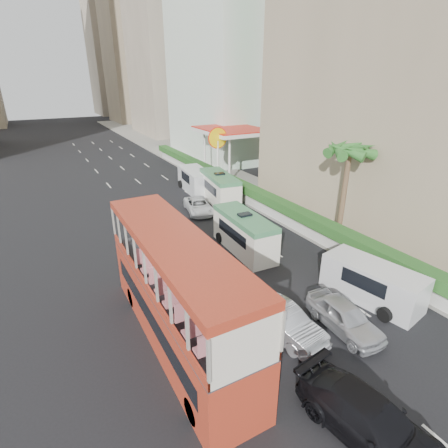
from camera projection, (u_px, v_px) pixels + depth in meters
ground_plane at (286, 301)px, 18.35m from camera, size 200.00×200.00×0.00m
double_decker_bus at (176, 291)px, 14.70m from camera, size 2.50×11.00×5.06m
car_silver_lane_a at (281, 334)px, 15.99m from camera, size 2.28×4.58×1.44m
car_silver_lane_b at (342, 328)px, 16.33m from camera, size 1.85×4.17×1.39m
car_black at (366, 437)px, 11.43m from camera, size 2.81×5.36×1.48m
van_asset at (199, 212)px, 30.28m from camera, size 2.75×4.53×1.18m
minibus_near at (244, 233)px, 23.19m from camera, size 2.16×5.76×2.52m
minibus_far at (220, 189)px, 32.18m from camera, size 2.88×6.22×2.66m
panel_van_near at (372, 283)px, 18.13m from camera, size 2.89×5.27×1.99m
panel_van_far at (196, 180)px, 35.54m from camera, size 2.71×5.66×2.19m
sidewalk at (216, 172)px, 42.47m from camera, size 6.00×120.00×0.18m
kerb_wall at (245, 196)px, 32.13m from camera, size 0.30×44.00×1.00m
hedge at (245, 187)px, 31.80m from camera, size 1.10×44.00×0.70m
palm_tree at (344, 196)px, 23.73m from camera, size 0.36×0.36×6.40m
shell_station at (232, 153)px, 40.26m from camera, size 6.50×8.00×5.50m
tower_far_a at (134, 26)px, 83.40m from camera, size 14.00×14.00×44.00m
tower_far_b at (114, 42)px, 101.91m from camera, size 14.00×14.00×40.00m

